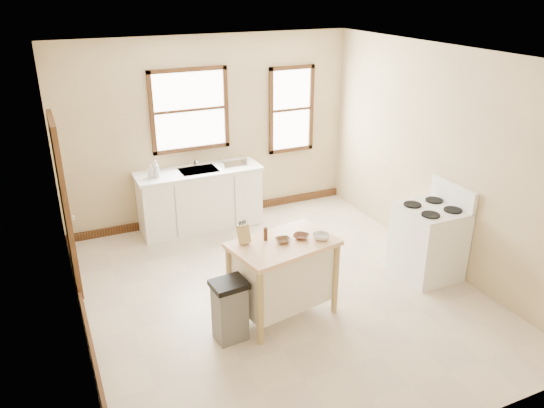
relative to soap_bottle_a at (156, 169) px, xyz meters
The scene contains 23 objects.
floor 2.55m from the soap_bottle_a, 66.39° to the right, with size 5.00×5.00×0.00m, color beige.
ceiling 2.92m from the soap_bottle_a, 66.39° to the right, with size 5.00×5.00×0.00m, color white.
wall_back 1.06m from the soap_bottle_a, 21.32° to the left, with size 4.50×0.04×2.80m, color #D4C08B.
wall_left 2.53m from the soap_bottle_a, 121.65° to the right, with size 0.04×5.00×2.80m, color #D4C08B.
wall_right 3.85m from the soap_bottle_a, 33.86° to the right, with size 0.04×5.00×2.80m, color #D4C08B.
window_main 1.01m from the soap_bottle_a, 28.53° to the left, with size 1.17×0.06×1.22m, color #351A0E, non-canonical shape.
window_side 2.37m from the soap_bottle_a, ahead, with size 0.77×0.06×1.37m, color #351A0E, non-canonical shape.
door_left 1.53m from the soap_bottle_a, 146.79° to the right, with size 0.06×0.90×2.10m, color #351A0E.
baseboard_back 1.40m from the soap_bottle_a, 19.70° to the left, with size 4.50×0.04×0.12m, color #351A0E.
baseboard_left 2.68m from the soap_bottle_a, 121.07° to the right, with size 0.04×5.00×0.12m, color #351A0E.
sink_counter 0.86m from the soap_bottle_a, ahead, with size 1.86×0.62×0.92m, color white, non-canonical shape.
faucet 0.68m from the soap_bottle_a, 21.09° to the left, with size 0.03×0.03×0.22m, color silver.
soap_bottle_a is the anchor object (origin of this frame).
soap_bottle_b 0.08m from the soap_bottle_a, 153.03° to the left, with size 0.08×0.09×0.19m, color #B2B2B2.
dish_rack 1.18m from the soap_bottle_a, ahead, with size 0.38×0.29×0.10m, color silver, non-canonical shape.
kitchen_island 2.71m from the soap_bottle_a, 72.86° to the right, with size 1.11×0.71×0.91m, color #FDC595, non-canonical shape.
knife_block 2.41m from the soap_bottle_a, 80.81° to the right, with size 0.10×0.10×0.20m, color tan, non-canonical shape.
pepper_grinder 2.49m from the soap_bottle_a, 75.44° to the right, with size 0.04×0.04×0.15m, color #482713.
bowl_a 2.65m from the soap_bottle_a, 72.89° to the right, with size 0.17×0.17×0.04m, color brown.
bowl_b 2.72m from the soap_bottle_a, 68.47° to the right, with size 0.17×0.17×0.04m, color brown.
bowl_c 2.89m from the soap_bottle_a, 65.83° to the right, with size 0.18×0.18×0.06m, color silver.
trash_bin 2.79m from the soap_bottle_a, 88.20° to the right, with size 0.35×0.30×0.69m, color #62625F, non-canonical shape.
gas_stove 3.79m from the soap_bottle_a, 41.13° to the right, with size 0.74×0.75×1.19m, color white, non-canonical shape.
Camera 1 is at (-2.36, -4.95, 3.51)m, focal length 35.00 mm.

